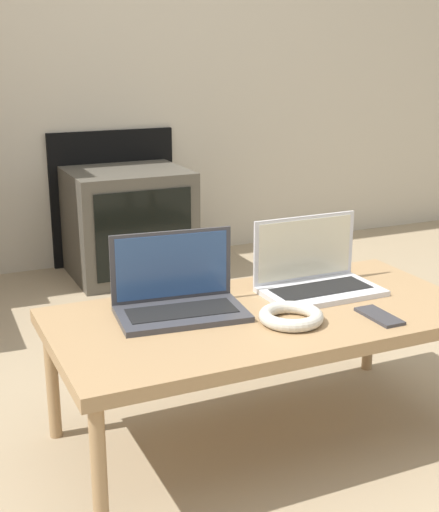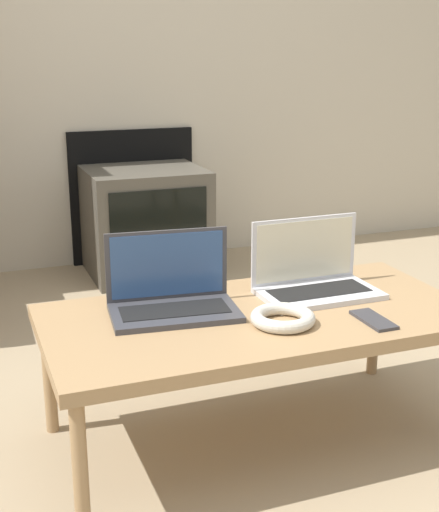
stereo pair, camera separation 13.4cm
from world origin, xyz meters
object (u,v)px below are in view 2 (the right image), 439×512
Objects in this scene: phone at (373,320)px; tv at (146,222)px; laptop_right at (313,277)px; laptop_left at (172,294)px; headphones at (283,318)px.

tv is at bearing 94.61° from phone.
laptop_right is 2.34× the size of phone.
phone is at bearing -22.91° from laptop_left.
phone is 1.80m from tv.
phone is at bearing -85.39° from tv.
tv is (-0.10, 1.52, -0.17)m from laptop_right.
tv reaches higher than phone.
laptop_left is at bearing 150.88° from phone.
laptop_left and laptop_right have the same top height.
headphones is 0.31× the size of tv.
laptop_left is 2.12× the size of headphones.
laptop_right is 2.01× the size of headphones.
laptop_right reaches higher than tv.
tv reaches higher than headphones.
phone is (0.04, -0.27, -0.04)m from laptop_right.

